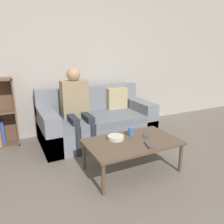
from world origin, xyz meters
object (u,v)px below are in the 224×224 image
Objects in this scene: couch at (97,122)px; tv_remote_0 at (149,145)px; tv_remote_1 at (146,135)px; person_adult at (76,102)px; snack_bowl at (116,138)px; coffee_table at (132,144)px; cup_near at (131,131)px.

couch is 1.31m from tv_remote_0.
couch is at bearing 142.58° from tv_remote_1.
person_adult reaches higher than couch.
snack_bowl reaches higher than tv_remote_0.
couch reaches higher than coffee_table.
couch reaches higher than snack_bowl.
couch is 9.99× the size of tv_remote_0.
cup_near reaches higher than snack_bowl.
couch is at bearing 94.25° from cup_near.
cup_near reaches higher than tv_remote_0.
couch is at bearing 89.62° from coffee_table.
coffee_table is 0.93× the size of person_adult.
couch is at bearing 109.15° from tv_remote_0.
cup_near is (0.08, 0.15, 0.09)m from coffee_table.
person_adult is at bearing 161.20° from tv_remote_1.
tv_remote_0 is at bearing -78.82° from tv_remote_1.
cup_near is at bearing -63.62° from person_adult.
coffee_table is 0.22m from tv_remote_0.
couch is 1.63× the size of coffee_table.
cup_near is 0.35m from tv_remote_0.
person_adult reaches higher than tv_remote_0.
cup_near is 0.68× the size of tv_remote_1.
cup_near is 0.23m from snack_bowl.
couch reaches higher than cup_near.
tv_remote_0 is 0.30m from tv_remote_1.
tv_remote_0 reaches higher than coffee_table.
snack_bowl is (-0.23, -0.02, -0.03)m from cup_near.
tv_remote_1 is at bearing -9.78° from snack_bowl.
snack_bowl is at bearing -77.13° from person_adult.
cup_near is 0.19m from tv_remote_1.
snack_bowl is (0.20, -0.90, -0.27)m from person_adult.
cup_near is at bearing 5.78° from snack_bowl.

